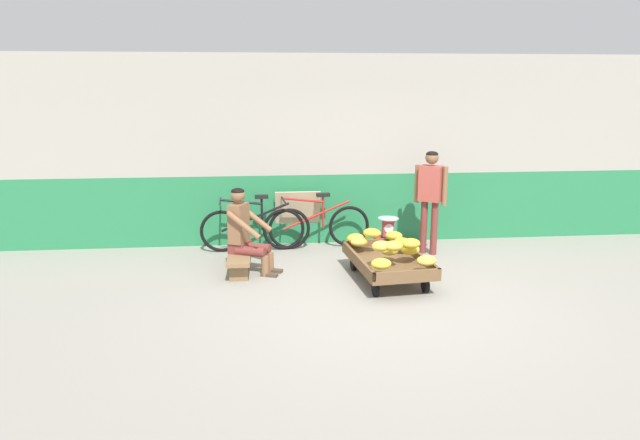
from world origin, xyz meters
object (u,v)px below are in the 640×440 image
customer_adult (430,191)px  plastic_crate (387,247)px  weighing_scale (388,227)px  bicycle_near_left (255,228)px  bicycle_far_left (316,226)px  sign_board (298,217)px  low_bench (240,257)px  banana_cart (388,263)px  shopping_bag (408,260)px  vendor_seated (245,231)px

customer_adult → plastic_crate: bearing=-168.5°
customer_adult → weighing_scale: bearing=-168.4°
bicycle_near_left → bicycle_far_left: bearing=3.2°
plastic_crate → customer_adult: 1.04m
bicycle_far_left → sign_board: 0.39m
low_bench → bicycle_near_left: bearing=78.3°
banana_cart → plastic_crate: size_ratio=4.22×
weighing_scale → low_bench: bearing=-168.8°
banana_cart → shopping_bag: 0.61m
low_bench → bicycle_near_left: (0.20, 0.97, 0.15)m
bicycle_near_left → sign_board: (0.66, 0.32, 0.08)m
weighing_scale → sign_board: size_ratio=0.35×
vendor_seated → shopping_bag: (2.20, -0.08, -0.45)m
vendor_seated → plastic_crate: size_ratio=3.17×
vendor_seated → customer_adult: size_ratio=0.75×
bicycle_far_left → banana_cart: bearing=-64.4°
low_bench → shopping_bag: size_ratio=4.60×
plastic_crate → shopping_bag: bearing=-72.6°
bicycle_near_left → plastic_crate: bearing=-16.0°
banana_cart → plastic_crate: 1.02m
banana_cart → bicycle_far_left: 1.77m
banana_cart → bicycle_far_left: size_ratio=0.92×
weighing_scale → bicycle_far_left: bearing=148.4°
low_bench → weighing_scale: weighing_scale is taller
banana_cart → sign_board: size_ratio=1.75×
weighing_scale → customer_adult: 0.83m
low_bench → sign_board: sign_board is taller
bicycle_near_left → customer_adult: customer_adult is taller
vendor_seated → sign_board: 1.54m
low_bench → shopping_bag: bearing=-2.9°
banana_cart → low_bench: (-1.90, 0.58, -0.04)m
banana_cart → shopping_bag: (0.39, 0.46, -0.12)m
shopping_bag → low_bench: bearing=177.1°
bicycle_near_left → vendor_seated: bearing=-96.8°
vendor_seated → customer_adult: customer_adult is taller
vendor_seated → plastic_crate: vendor_seated is taller
low_bench → weighing_scale: 2.17m
banana_cart → weighing_scale: (0.22, 0.99, 0.21)m
vendor_seated → weighing_scale: bearing=12.5°
low_bench → plastic_crate: plastic_crate is taller
weighing_scale → sign_board: sign_board is taller
vendor_seated → bicycle_far_left: 1.51m
weighing_scale → sign_board: bearing=145.2°
plastic_crate → weighing_scale: bearing=-90.0°
low_bench → weighing_scale: bearing=11.2°
plastic_crate → sign_board: sign_board is taller
banana_cart → sign_board: (-1.04, 1.87, 0.19)m
banana_cart → bicycle_near_left: (-1.70, 1.55, 0.11)m
bicycle_near_left → bicycle_far_left: 0.93m
plastic_crate → sign_board: 1.55m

